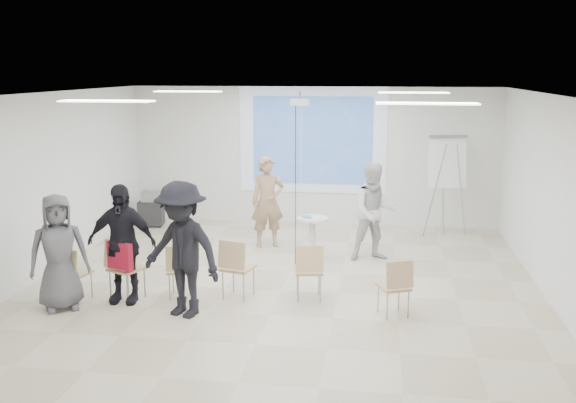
# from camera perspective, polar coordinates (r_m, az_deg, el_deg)

# --- Properties ---
(floor) EXTENTS (8.00, 9.00, 0.10)m
(floor) POSITION_cam_1_polar(r_m,az_deg,el_deg) (10.05, -0.66, -8.21)
(floor) COLOR beige
(floor) RESTS_ON ground
(ceiling) EXTENTS (8.00, 9.00, 0.10)m
(ceiling) POSITION_cam_1_polar(r_m,az_deg,el_deg) (9.45, -0.71, 9.76)
(ceiling) COLOR white
(ceiling) RESTS_ON wall_back
(wall_back) EXTENTS (8.00, 0.10, 3.00)m
(wall_back) POSITION_cam_1_polar(r_m,az_deg,el_deg) (14.08, 2.20, 4.07)
(wall_back) COLOR silver
(wall_back) RESTS_ON floor
(wall_left) EXTENTS (0.10, 9.00, 3.00)m
(wall_left) POSITION_cam_1_polar(r_m,az_deg,el_deg) (11.00, -22.02, 1.05)
(wall_left) COLOR silver
(wall_left) RESTS_ON floor
(wall_right) EXTENTS (0.10, 9.00, 3.00)m
(wall_right) POSITION_cam_1_polar(r_m,az_deg,el_deg) (9.86, 23.26, -0.20)
(wall_right) COLOR silver
(wall_right) RESTS_ON floor
(projection_halo) EXTENTS (3.20, 0.01, 2.30)m
(projection_halo) POSITION_cam_1_polar(r_m,az_deg,el_deg) (13.97, 2.18, 5.46)
(projection_halo) COLOR silver
(projection_halo) RESTS_ON wall_back
(projection_image) EXTENTS (2.60, 0.01, 1.90)m
(projection_image) POSITION_cam_1_polar(r_m,az_deg,el_deg) (13.96, 2.18, 5.45)
(projection_image) COLOR #3563B7
(projection_image) RESTS_ON wall_back
(pedestal_table) EXTENTS (0.78, 0.78, 0.73)m
(pedestal_table) POSITION_cam_1_polar(r_m,az_deg,el_deg) (11.79, 2.17, -2.88)
(pedestal_table) COLOR white
(pedestal_table) RESTS_ON floor
(player_left) EXTENTS (0.85, 0.71, 1.98)m
(player_left) POSITION_cam_1_polar(r_m,az_deg,el_deg) (12.26, -1.82, 0.50)
(player_left) COLOR tan
(player_left) RESTS_ON floor
(player_right) EXTENTS (1.11, 0.98, 1.94)m
(player_right) POSITION_cam_1_polar(r_m,az_deg,el_deg) (11.49, 7.73, -0.46)
(player_right) COLOR silver
(player_right) RESTS_ON floor
(controller_left) EXTENTS (0.08, 0.13, 0.04)m
(controller_left) POSITION_cam_1_polar(r_m,az_deg,el_deg) (12.42, -0.81, 2.12)
(controller_left) COLOR silver
(controller_left) RESTS_ON player_left
(controller_right) EXTENTS (0.07, 0.12, 0.04)m
(controller_right) POSITION_cam_1_polar(r_m,az_deg,el_deg) (11.67, 6.91, 1.45)
(controller_right) COLOR white
(controller_right) RESTS_ON player_right
(chair_far_left) EXTENTS (0.47, 0.49, 0.82)m
(chair_far_left) POSITION_cam_1_polar(r_m,az_deg,el_deg) (9.96, -18.66, -5.78)
(chair_far_left) COLOR tan
(chair_far_left) RESTS_ON floor
(chair_left_mid) EXTENTS (0.59, 0.60, 0.93)m
(chair_left_mid) POSITION_cam_1_polar(r_m,az_deg,el_deg) (9.78, -14.50, -5.43)
(chair_left_mid) COLOR tan
(chair_left_mid) RESTS_ON floor
(chair_left_inner) EXTENTS (0.45, 0.47, 0.83)m
(chair_left_inner) POSITION_cam_1_polar(r_m,az_deg,el_deg) (9.70, -9.54, -5.74)
(chair_left_inner) COLOR tan
(chair_left_inner) RESTS_ON floor
(chair_center) EXTENTS (0.52, 0.55, 0.91)m
(chair_center) POSITION_cam_1_polar(r_m,az_deg,el_deg) (9.56, -4.67, -5.56)
(chair_center) COLOR tan
(chair_center) RESTS_ON floor
(chair_right_inner) EXTENTS (0.47, 0.50, 0.87)m
(chair_right_inner) POSITION_cam_1_polar(r_m,az_deg,el_deg) (9.47, 1.89, -5.87)
(chair_right_inner) COLOR tan
(chair_right_inner) RESTS_ON floor
(chair_right_far) EXTENTS (0.52, 0.54, 0.83)m
(chair_right_far) POSITION_cam_1_polar(r_m,az_deg,el_deg) (8.97, 9.57, -7.18)
(chair_right_far) COLOR tan
(chair_right_far) RESTS_ON floor
(red_jacket) EXTENTS (0.43, 0.26, 0.41)m
(red_jacket) POSITION_cam_1_polar(r_m,az_deg,el_deg) (9.60, -14.71, -4.73)
(red_jacket) COLOR #AD152E
(red_jacket) RESTS_ON chair_left_mid
(laptop) EXTENTS (0.33, 0.26, 0.02)m
(laptop) POSITION_cam_1_polar(r_m,az_deg,el_deg) (9.80, -9.43, -5.83)
(laptop) COLOR black
(laptop) RESTS_ON chair_left_inner
(audience_left) EXTENTS (1.18, 0.71, 2.02)m
(audience_left) POSITION_cam_1_polar(r_m,az_deg,el_deg) (9.61, -14.61, -2.89)
(audience_left) COLOR black
(audience_left) RESTS_ON floor
(audience_mid) EXTENTS (1.57, 1.21, 2.15)m
(audience_mid) POSITION_cam_1_polar(r_m,az_deg,el_deg) (8.88, -9.44, -3.45)
(audience_mid) COLOR black
(audience_mid) RESTS_ON floor
(audience_outer) EXTENTS (1.09, 1.00, 1.87)m
(audience_outer) POSITION_cam_1_polar(r_m,az_deg,el_deg) (9.61, -19.75, -3.70)
(audience_outer) COLOR #5A595E
(audience_outer) RESTS_ON floor
(flipchart_easel) EXTENTS (0.89, 0.68, 2.08)m
(flipchart_easel) POSITION_cam_1_polar(r_m,az_deg,el_deg) (13.26, 13.98, 3.39)
(flipchart_easel) COLOR #909498
(flipchart_easel) RESTS_ON floor
(av_cart) EXTENTS (0.57, 0.48, 0.77)m
(av_cart) POSITION_cam_1_polar(r_m,az_deg,el_deg) (14.29, -12.08, -0.73)
(av_cart) COLOR black
(av_cart) RESTS_ON floor
(ceiling_projector) EXTENTS (0.30, 0.25, 3.00)m
(ceiling_projector) POSITION_cam_1_polar(r_m,az_deg,el_deg) (10.93, 1.05, 8.13)
(ceiling_projector) COLOR white
(ceiling_projector) RESTS_ON ceiling
(fluor_panel_nw) EXTENTS (1.20, 0.30, 0.02)m
(fluor_panel_nw) POSITION_cam_1_polar(r_m,az_deg,el_deg) (11.85, -8.89, 9.64)
(fluor_panel_nw) COLOR white
(fluor_panel_nw) RESTS_ON ceiling
(fluor_panel_ne) EXTENTS (1.20, 0.30, 0.02)m
(fluor_panel_ne) POSITION_cam_1_polar(r_m,az_deg,el_deg) (11.35, 11.08, 9.47)
(fluor_panel_ne) COLOR white
(fluor_panel_ne) RESTS_ON ceiling
(fluor_panel_sw) EXTENTS (1.20, 0.30, 0.02)m
(fluor_panel_sw) POSITION_cam_1_polar(r_m,az_deg,el_deg) (8.57, -15.81, 8.58)
(fluor_panel_sw) COLOR white
(fluor_panel_sw) RESTS_ON ceiling
(fluor_panel_se) EXTENTS (1.20, 0.30, 0.02)m
(fluor_panel_se) POSITION_cam_1_polar(r_m,az_deg,el_deg) (7.86, 12.25, 8.51)
(fluor_panel_se) COLOR white
(fluor_panel_se) RESTS_ON ceiling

